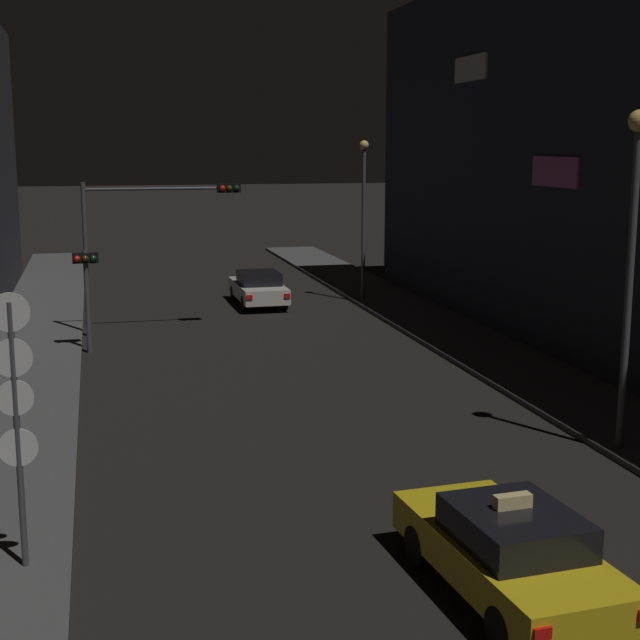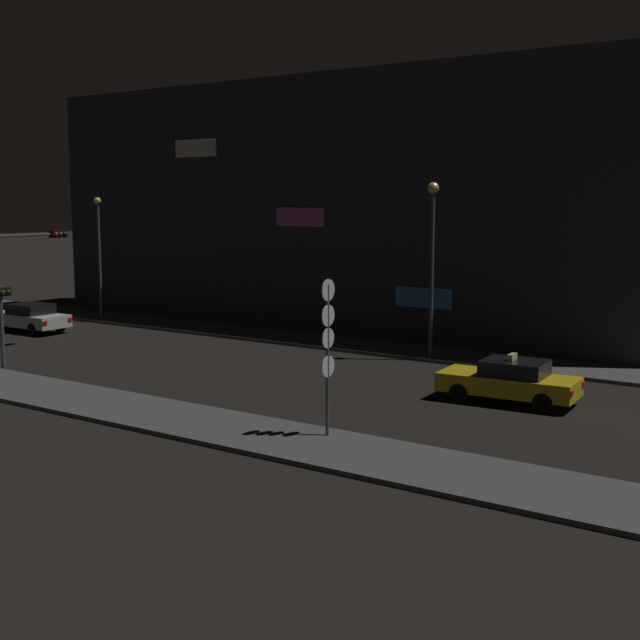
{
  "view_description": "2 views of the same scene",
  "coord_description": "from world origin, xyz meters",
  "px_view_note": "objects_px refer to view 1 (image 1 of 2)",
  "views": [
    {
      "loc": [
        -4.91,
        -3.36,
        6.56
      ],
      "look_at": [
        0.64,
        19.46,
        2.09
      ],
      "focal_mm": 51.97,
      "sensor_mm": 36.0,
      "label": 1
    },
    {
      "loc": [
        -24.8,
        -1.75,
        6.48
      ],
      "look_at": [
        1.56,
        16.24,
        1.99
      ],
      "focal_mm": 47.33,
      "sensor_mm": 36.0,
      "label": 2
    }
  ],
  "objects_px": {
    "traffic_light_overhead": "(148,223)",
    "far_car": "(258,288)",
    "traffic_light_left_kerb": "(86,279)",
    "street_lamp_near_block": "(633,231)",
    "sign_pole_left": "(16,409)",
    "taxi": "(509,551)",
    "street_lamp_far_block": "(364,204)"
  },
  "relations": [
    {
      "from": "street_lamp_near_block",
      "to": "far_car",
      "type": "bearing_deg",
      "value": 102.22
    },
    {
      "from": "traffic_light_overhead",
      "to": "far_car",
      "type": "bearing_deg",
      "value": 46.05
    },
    {
      "from": "sign_pole_left",
      "to": "street_lamp_far_block",
      "type": "xyz_separation_m",
      "value": [
        12.13,
        22.89,
        1.44
      ]
    },
    {
      "from": "taxi",
      "to": "traffic_light_overhead",
      "type": "relative_size",
      "value": 0.84
    },
    {
      "from": "traffic_light_left_kerb",
      "to": "street_lamp_near_block",
      "type": "distance_m",
      "value": 17.06
    },
    {
      "from": "traffic_light_overhead",
      "to": "street_lamp_near_block",
      "type": "distance_m",
      "value": 17.83
    },
    {
      "from": "street_lamp_far_block",
      "to": "sign_pole_left",
      "type": "bearing_deg",
      "value": -117.91
    },
    {
      "from": "traffic_light_overhead",
      "to": "sign_pole_left",
      "type": "distance_m",
      "value": 18.65
    },
    {
      "from": "traffic_light_left_kerb",
      "to": "far_car",
      "type": "bearing_deg",
      "value": 47.87
    },
    {
      "from": "street_lamp_near_block",
      "to": "traffic_light_overhead",
      "type": "bearing_deg",
      "value": 120.49
    },
    {
      "from": "taxi",
      "to": "sign_pole_left",
      "type": "relative_size",
      "value": 1.06
    },
    {
      "from": "traffic_light_left_kerb",
      "to": "street_lamp_far_block",
      "type": "distance_m",
      "value": 13.41
    },
    {
      "from": "taxi",
      "to": "traffic_light_overhead",
      "type": "bearing_deg",
      "value": 100.52
    },
    {
      "from": "sign_pole_left",
      "to": "street_lamp_near_block",
      "type": "bearing_deg",
      "value": 14.0
    },
    {
      "from": "far_car",
      "to": "traffic_light_left_kerb",
      "type": "height_order",
      "value": "traffic_light_left_kerb"
    },
    {
      "from": "traffic_light_overhead",
      "to": "street_lamp_near_block",
      "type": "bearing_deg",
      "value": -59.51
    },
    {
      "from": "traffic_light_overhead",
      "to": "street_lamp_far_block",
      "type": "bearing_deg",
      "value": 26.56
    },
    {
      "from": "traffic_light_left_kerb",
      "to": "street_lamp_near_block",
      "type": "xyz_separation_m",
      "value": [
        11.16,
        -12.68,
        2.39
      ]
    },
    {
      "from": "traffic_light_left_kerb",
      "to": "sign_pole_left",
      "type": "relative_size",
      "value": 0.77
    },
    {
      "from": "street_lamp_far_block",
      "to": "traffic_light_left_kerb",
      "type": "bearing_deg",
      "value": -147.26
    },
    {
      "from": "sign_pole_left",
      "to": "street_lamp_far_block",
      "type": "relative_size",
      "value": 0.65
    },
    {
      "from": "traffic_light_overhead",
      "to": "sign_pole_left",
      "type": "bearing_deg",
      "value": -99.46
    },
    {
      "from": "street_lamp_near_block",
      "to": "street_lamp_far_block",
      "type": "relative_size",
      "value": 1.08
    },
    {
      "from": "sign_pole_left",
      "to": "street_lamp_near_block",
      "type": "height_order",
      "value": "street_lamp_near_block"
    },
    {
      "from": "street_lamp_far_block",
      "to": "street_lamp_near_block",
      "type": "bearing_deg",
      "value": -90.09
    },
    {
      "from": "far_car",
      "to": "sign_pole_left",
      "type": "height_order",
      "value": "sign_pole_left"
    },
    {
      "from": "taxi",
      "to": "street_lamp_far_block",
      "type": "relative_size",
      "value": 0.69
    },
    {
      "from": "sign_pole_left",
      "to": "traffic_light_left_kerb",
      "type": "bearing_deg",
      "value": 86.57
    },
    {
      "from": "traffic_light_overhead",
      "to": "traffic_light_left_kerb",
      "type": "distance_m",
      "value": 3.72
    },
    {
      "from": "sign_pole_left",
      "to": "far_car",
      "type": "bearing_deg",
      "value": 71.59
    },
    {
      "from": "far_car",
      "to": "sign_pole_left",
      "type": "relative_size",
      "value": 1.04
    },
    {
      "from": "taxi",
      "to": "street_lamp_near_block",
      "type": "distance_m",
      "value": 8.55
    }
  ]
}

